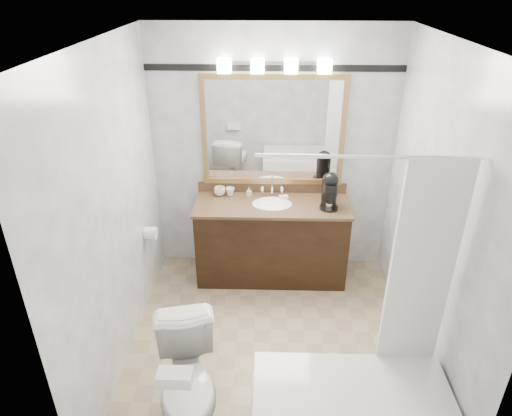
{
  "coord_description": "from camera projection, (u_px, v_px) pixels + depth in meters",
  "views": [
    {
      "loc": [
        -0.04,
        -2.99,
        2.89
      ],
      "look_at": [
        -0.14,
        0.35,
        1.15
      ],
      "focal_mm": 32.0,
      "sensor_mm": 36.0,
      "label": 1
    }
  ],
  "objects": [
    {
      "name": "cup_left",
      "position": [
        220.0,
        191.0,
        4.64
      ],
      "size": [
        0.14,
        0.14,
        0.09
      ],
      "primitive_type": "imported",
      "rotation": [
        0.0,
        0.0,
        0.31
      ],
      "color": "white",
      "rests_on": "vanity"
    },
    {
      "name": "soap_bar",
      "position": [
        284.0,
        197.0,
        4.59
      ],
      "size": [
        0.1,
        0.07,
        0.03
      ],
      "primitive_type": "cube",
      "rotation": [
        0.0,
        0.0,
        0.19
      ],
      "color": "beige",
      "rests_on": "vanity"
    },
    {
      "name": "mirror",
      "position": [
        273.0,
        132.0,
        4.43
      ],
      "size": [
        1.4,
        0.04,
        1.1
      ],
      "color": "#A7824B",
      "rests_on": "room"
    },
    {
      "name": "room",
      "position": [
        273.0,
        218.0,
        3.41
      ],
      "size": [
        2.42,
        2.62,
        2.52
      ],
      "color": "tan",
      "rests_on": "ground"
    },
    {
      "name": "accent_stripe",
      "position": [
        274.0,
        68.0,
        4.16
      ],
      "size": [
        2.4,
        0.01,
        0.06
      ],
      "primitive_type": "cube",
      "color": "black",
      "rests_on": "room"
    },
    {
      "name": "vanity_light_bar",
      "position": [
        274.0,
        65.0,
        4.09
      ],
      "size": [
        1.02,
        0.14,
        0.12
      ],
      "color": "silver",
      "rests_on": "room"
    },
    {
      "name": "bathtub",
      "position": [
        354.0,
        410.0,
        3.05
      ],
      "size": [
        1.3,
        0.75,
        1.96
      ],
      "color": "white",
      "rests_on": "ground"
    },
    {
      "name": "cup_right",
      "position": [
        230.0,
        192.0,
        4.64
      ],
      "size": [
        0.11,
        0.11,
        0.08
      ],
      "primitive_type": "imported",
      "rotation": [
        0.0,
        0.0,
        -0.26
      ],
      "color": "white",
      "rests_on": "vanity"
    },
    {
      "name": "tp_roll",
      "position": [
        151.0,
        233.0,
        4.28
      ],
      "size": [
        0.11,
        0.12,
        0.12
      ],
      "primitive_type": "cylinder",
      "rotation": [
        0.0,
        1.57,
        0.0
      ],
      "color": "white",
      "rests_on": "room"
    },
    {
      "name": "vanity",
      "position": [
        271.0,
        239.0,
        4.68
      ],
      "size": [
        1.53,
        0.58,
        0.97
      ],
      "color": "black",
      "rests_on": "ground"
    },
    {
      "name": "soap_bottle_a",
      "position": [
        249.0,
        192.0,
        4.62
      ],
      "size": [
        0.05,
        0.05,
        0.09
      ],
      "primitive_type": "imported",
      "rotation": [
        0.0,
        0.0,
        -0.4
      ],
      "color": "white",
      "rests_on": "vanity"
    },
    {
      "name": "toilet",
      "position": [
        189.0,
        384.0,
        3.12
      ],
      "size": [
        0.57,
        0.82,
        0.76
      ],
      "primitive_type": "imported",
      "rotation": [
        0.0,
        0.0,
        0.21
      ],
      "color": "white",
      "rests_on": "ground"
    },
    {
      "name": "coffee_maker",
      "position": [
        330.0,
        189.0,
        4.36
      ],
      "size": [
        0.18,
        0.23,
        0.35
      ],
      "rotation": [
        0.0,
        0.0,
        -0.06
      ],
      "color": "black",
      "rests_on": "vanity"
    },
    {
      "name": "tissue_box",
      "position": [
        175.0,
        377.0,
        2.64
      ],
      "size": [
        0.2,
        0.11,
        0.08
      ],
      "primitive_type": "cube",
      "rotation": [
        0.0,
        0.0,
        -0.0
      ],
      "color": "white",
      "rests_on": "toilet"
    }
  ]
}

